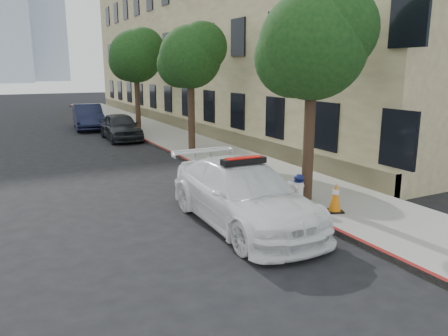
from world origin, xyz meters
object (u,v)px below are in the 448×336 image
fire_hydrant (299,190)px  traffic_cone (335,197)px  parked_car_mid (121,127)px  parked_car_far (88,117)px  police_car (243,194)px

fire_hydrant → traffic_cone: size_ratio=1.12×
parked_car_mid → traffic_cone: bearing=-81.8°
parked_car_far → traffic_cone: (2.37, -19.79, -0.24)m
parked_car_far → traffic_cone: size_ratio=6.12×
police_car → traffic_cone: 2.40m
police_car → parked_car_far: size_ratio=1.13×
police_car → parked_car_far: police_car is taller
traffic_cone → parked_car_far: bearing=96.8°
fire_hydrant → traffic_cone: bearing=-76.3°
parked_car_far → fire_hydrant: parked_car_far is taller
police_car → traffic_cone: bearing=-14.6°
parked_car_mid → parked_car_far: parked_car_far is taller
parked_car_mid → traffic_cone: (1.65, -14.71, -0.18)m
parked_car_far → traffic_cone: parked_car_far is taller
police_car → traffic_cone: size_ratio=6.89×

